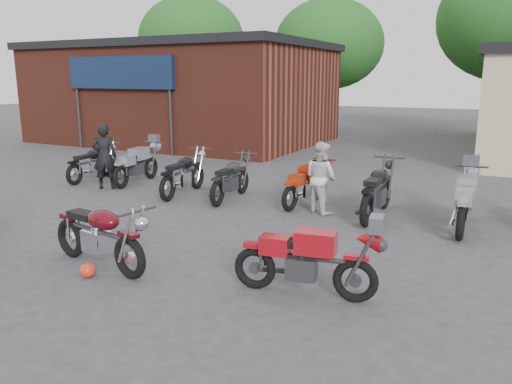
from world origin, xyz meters
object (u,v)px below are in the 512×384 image
at_px(sportbike, 307,257).
at_px(person_light, 321,177).
at_px(row_bike_2, 184,171).
at_px(vintage_motorcycle, 99,231).
at_px(row_bike_3, 231,176).
at_px(row_bike_6, 465,198).
at_px(person_dark, 105,157).
at_px(row_bike_0, 92,161).
at_px(row_bike_1, 137,162).
at_px(row_bike_5, 378,187).
at_px(helmet, 88,270).
at_px(row_bike_4, 306,182).

bearing_deg(sportbike, person_light, 99.00).
distance_m(sportbike, row_bike_2, 6.35).
distance_m(vintage_motorcycle, row_bike_3, 4.69).
relative_size(sportbike, row_bike_6, 0.90).
xyz_separation_m(sportbike, row_bike_3, (-3.56, 4.16, 0.02)).
bearing_deg(sportbike, vintage_motorcycle, -179.63).
xyz_separation_m(person_dark, person_light, (5.73, 0.35, -0.08)).
height_order(row_bike_0, row_bike_2, row_bike_2).
distance_m(row_bike_1, row_bike_3, 3.24).
bearing_deg(row_bike_5, row_bike_6, -93.76).
distance_m(vintage_motorcycle, person_dark, 5.75).
bearing_deg(row_bike_2, helmet, -165.62).
bearing_deg(person_dark, person_light, 150.63).
bearing_deg(row_bike_1, helmet, -152.79).
height_order(vintage_motorcycle, row_bike_6, row_bike_6).
distance_m(person_light, row_bike_3, 2.27).
relative_size(row_bike_1, row_bike_3, 1.03).
bearing_deg(person_dark, helmet, 98.39).
bearing_deg(person_light, row_bike_2, 24.84).
relative_size(person_dark, row_bike_5, 0.78).
height_order(row_bike_0, row_bike_1, row_bike_1).
height_order(vintage_motorcycle, row_bike_3, vintage_motorcycle).
relative_size(vintage_motorcycle, sportbike, 1.09).
xyz_separation_m(vintage_motorcycle, person_light, (1.82, 4.55, 0.17)).
relative_size(row_bike_3, row_bike_5, 0.89).
relative_size(row_bike_2, row_bike_6, 0.96).
distance_m(vintage_motorcycle, row_bike_4, 5.18).
height_order(person_light, row_bike_4, person_light).
bearing_deg(row_bike_3, row_bike_2, 88.46).
bearing_deg(row_bike_4, sportbike, -150.09).
relative_size(row_bike_0, row_bike_3, 0.98).
bearing_deg(person_light, row_bike_6, -151.90).
xyz_separation_m(helmet, row_bike_4, (1.23, 5.38, 0.42)).
relative_size(helmet, row_bike_5, 0.11).
bearing_deg(row_bike_1, row_bike_0, 94.12).
distance_m(row_bike_0, row_bike_1, 1.40).
bearing_deg(sportbike, helmet, -172.77).
distance_m(row_bike_5, row_bike_6, 1.69).
bearing_deg(row_bike_2, person_dark, 94.22).
relative_size(person_light, row_bike_1, 0.77).
relative_size(vintage_motorcycle, row_bike_5, 0.94).
xyz_separation_m(person_dark, row_bike_0, (-1.11, 0.65, -0.30)).
xyz_separation_m(person_light, row_bike_4, (-0.50, 0.46, -0.23)).
distance_m(person_dark, row_bike_6, 8.59).
distance_m(sportbike, row_bike_0, 9.23).
distance_m(person_dark, row_bike_1, 0.99).
height_order(row_bike_3, row_bike_6, row_bike_6).
xyz_separation_m(vintage_motorcycle, row_bike_1, (-3.65, 5.12, -0.01)).
bearing_deg(row_bike_2, row_bike_0, 79.58).
xyz_separation_m(row_bike_5, row_bike_6, (1.68, -0.09, -0.02)).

